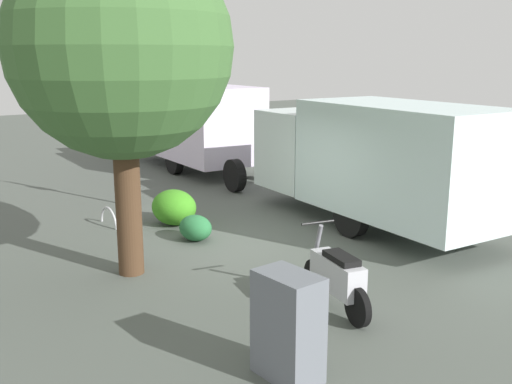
# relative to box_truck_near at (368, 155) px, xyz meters

# --- Properties ---
(ground_plane) EXTENTS (60.00, 60.00, 0.00)m
(ground_plane) POSITION_rel_box_truck_near_xyz_m (0.36, 3.32, -1.54)
(ground_plane) COLOR #4D534C
(box_truck_near) EXTENTS (8.06, 2.66, 2.72)m
(box_truck_near) POSITION_rel_box_truck_near_xyz_m (0.00, 0.00, 0.00)
(box_truck_near) COLOR black
(box_truck_near) RESTS_ON ground
(box_truck_far) EXTENTS (7.20, 2.45, 2.75)m
(box_truck_far) POSITION_rel_box_truck_near_xyz_m (8.08, -0.07, 0.01)
(box_truck_far) COLOR black
(box_truck_far) RESTS_ON ground
(motorcycle) EXTENTS (1.79, 0.68, 1.20)m
(motorcycle) POSITION_rel_box_truck_near_xyz_m (-3.07, 3.71, -1.02)
(motorcycle) COLOR black
(motorcycle) RESTS_ON ground
(stop_sign) EXTENTS (0.71, 0.33, 3.05)m
(stop_sign) POSITION_rel_box_truck_near_xyz_m (4.33, 3.63, 0.49)
(stop_sign) COLOR #9E9EA3
(stop_sign) RESTS_ON ground
(street_tree) EXTENTS (3.62, 3.62, 5.63)m
(street_tree) POSITION_rel_box_truck_near_xyz_m (0.09, 5.57, 2.25)
(street_tree) COLOR #47301E
(street_tree) RESTS_ON ground
(utility_cabinet) EXTENTS (0.82, 0.56, 1.28)m
(utility_cabinet) POSITION_rel_box_truck_near_xyz_m (-4.14, 5.45, -0.90)
(utility_cabinet) COLOR slate
(utility_cabinet) RESTS_ON ground
(bike_rack_hoop) EXTENTS (0.85, 0.08, 0.85)m
(bike_rack_hoop) POSITION_rel_box_truck_near_xyz_m (3.13, 4.80, -1.54)
(bike_rack_hoop) COLOR #B7B7BC
(bike_rack_hoop) RESTS_ON ground
(shrub_near_sign) EXTENTS (1.14, 0.93, 0.78)m
(shrub_near_sign) POSITION_rel_box_truck_near_xyz_m (2.38, 3.56, -1.15)
(shrub_near_sign) COLOR #3B8A1E
(shrub_near_sign) RESTS_ON ground
(shrub_mid_verge) EXTENTS (0.76, 0.62, 0.52)m
(shrub_mid_verge) POSITION_rel_box_truck_near_xyz_m (1.08, 3.75, -1.28)
(shrub_mid_verge) COLOR #276A39
(shrub_mid_verge) RESTS_ON ground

